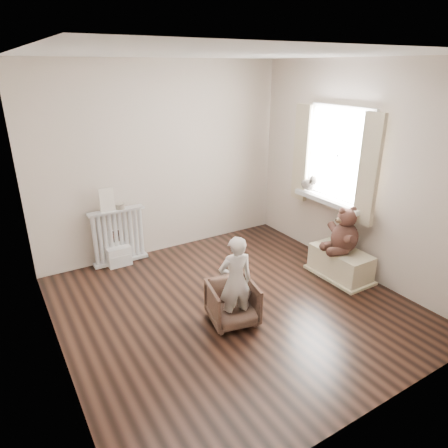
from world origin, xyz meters
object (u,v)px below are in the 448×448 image
radiator (119,236)px  teddy_bear (346,228)px  toy_vanity (117,246)px  armchair (233,303)px  plush_cat (308,184)px  child (236,281)px  toy_bench (341,262)px

radiator → teddy_bear: 2.93m
toy_vanity → armchair: size_ratio=0.99×
armchair → teddy_bear: teddy_bear is taller
teddy_bear → plush_cat: 0.92m
radiator → toy_vanity: radiator is taller
toy_vanity → plush_cat: size_ratio=1.73×
child → teddy_bear: child is taller
toy_vanity → teddy_bear: teddy_bear is taller
child → radiator: bearing=-61.8°
toy_vanity → child: child is taller
toy_bench → radiator: bearing=141.3°
toy_bench → toy_vanity: bearing=142.2°
toy_bench → teddy_bear: teddy_bear is taller
armchair → toy_bench: (1.69, 0.11, -0.02)m
radiator → plush_cat: plush_cat is taller
toy_bench → teddy_bear: bearing=-87.3°
radiator → armchair: 2.02m
radiator → toy_bench: radiator is taller
armchair → toy_bench: bearing=15.7°
radiator → plush_cat: bearing=-22.2°
radiator → plush_cat: 2.67m
armchair → child: 0.29m
toy_vanity → teddy_bear: size_ratio=0.85×
toy_bench → teddy_bear: 0.47m
radiator → toy_vanity: bearing=-141.0°
teddy_bear → plush_cat: plush_cat is taller
armchair → plush_cat: 2.20m
toy_vanity → toy_bench: 2.91m
toy_bench → plush_cat: plush_cat is taller
radiator → armchair: (0.58, -1.93, -0.17)m
radiator → toy_bench: bearing=-38.7°
armchair → plush_cat: size_ratio=1.75×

